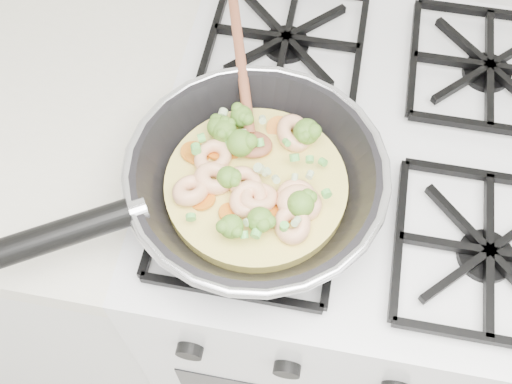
# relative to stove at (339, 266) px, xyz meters

# --- Properties ---
(stove) EXTENTS (0.60, 0.60, 0.92)m
(stove) POSITION_rel_stove_xyz_m (0.00, 0.00, 0.00)
(stove) COLOR white
(stove) RESTS_ON ground
(skillet) EXTENTS (0.45, 0.50, 0.09)m
(skillet) POSITION_rel_stove_xyz_m (-0.15, -0.13, 0.50)
(skillet) COLOR black
(skillet) RESTS_ON stove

